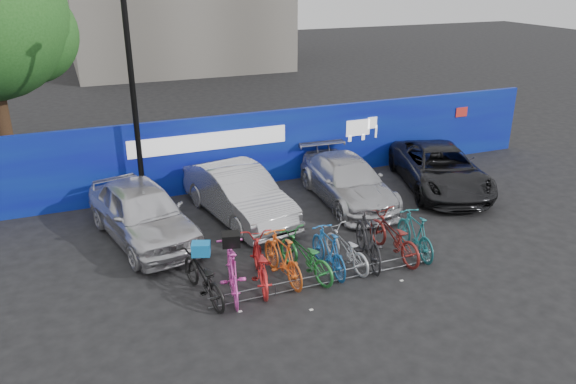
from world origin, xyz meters
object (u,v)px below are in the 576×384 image
bike_7 (368,239)px  bike_5 (328,251)px  car_1 (239,194)px  bike_0 (203,276)px  lamppost (134,99)px  bike_1 (232,270)px  bike_3 (283,257)px  car_2 (348,181)px  bike_8 (393,236)px  bike_4 (305,256)px  bike_9 (415,234)px  bike_6 (346,248)px  bike_2 (260,263)px  car_0 (142,212)px  bike_rack (329,278)px  car_3 (440,169)px

bike_7 → bike_5: bearing=14.9°
car_1 → bike_7: 4.20m
bike_0 → car_1: bearing=-128.5°
lamppost → bike_1: 6.29m
bike_3 → bike_5: bike_3 is taller
bike_1 → bike_5: bearing=-165.8°
car_2 → bike_8: size_ratio=2.21×
car_1 → bike_4: size_ratio=2.28×
bike_5 → bike_9: bearing=179.0°
bike_6 → car_1: bearing=-75.1°
bike_2 → bike_0: bearing=15.4°
car_1 → bike_8: car_1 is taller
bike_9 → bike_3: bearing=3.9°
car_0 → car_1: size_ratio=1.01×
car_0 → bike_3: bearing=-64.0°
bike_2 → bike_4: 1.09m
bike_1 → bike_7: 3.45m
bike_5 → bike_1: bearing=3.1°
lamppost → bike_6: (3.92, -5.39, -2.81)m
bike_4 → bike_8: size_ratio=0.95×
lamppost → bike_rack: bearing=-61.9°
bike_9 → bike_1: bearing=6.4°
bike_5 → bike_6: 0.50m
bike_rack → bike_2: bearing=157.3°
car_1 → bike_8: bearing=-62.7°
bike_rack → car_0: (-3.52, 3.86, 0.60)m
car_0 → bike_4: 4.58m
bike_1 → bike_3: 1.25m
lamppost → bike_4: lamppost is taller
bike_2 → bike_7: bearing=-169.0°
bike_3 → bike_5: (1.13, -0.04, -0.03)m
car_0 → bike_2: (2.07, -3.26, -0.23)m
bike_0 → bike_9: (5.36, 0.02, 0.02)m
bike_4 → bike_9: (2.95, -0.03, 0.03)m
car_3 → bike_1: size_ratio=2.46×
car_1 → car_2: size_ratio=0.98×
car_2 → bike_4: bearing=-126.0°
car_2 → bike_rack: bearing=-118.7°
car_1 → car_3: car_1 is taller
bike_7 → lamppost: bearing=-37.3°
car_0 → bike_4: size_ratio=2.30×
bike_7 → car_2: bearing=-97.1°
bike_2 → bike_3: bike_3 is taller
car_1 → bike_5: 3.82m
car_3 → bike_4: 7.08m
bike_5 → bike_9: (2.36, -0.02, 0.01)m
bike_2 → bike_8: size_ratio=0.99×
car_1 → lamppost: bearing=132.9°
car_1 → bike_4: bearing=-93.7°
bike_4 → bike_5: bike_5 is taller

